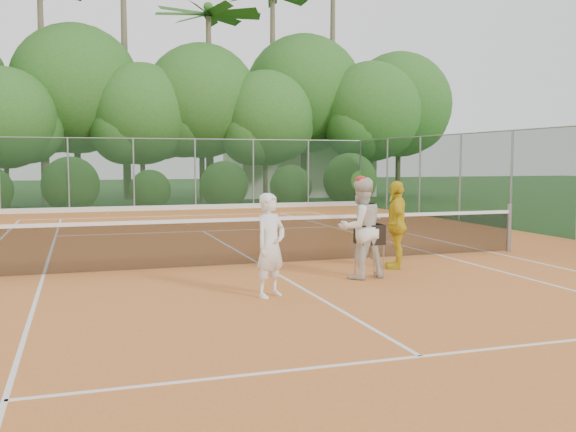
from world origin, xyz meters
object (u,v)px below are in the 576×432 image
object	(u,v)px
player_center_grp	(361,228)
ball_hopper	(369,235)
player_yellow	(396,225)
player_white	(271,245)

from	to	relation	value
player_center_grp	ball_hopper	distance (m)	0.22
player_center_grp	player_yellow	xyz separation A→B (m)	(1.12, 0.78, -0.05)
player_yellow	player_white	bearing A→B (deg)	-36.09
player_white	ball_hopper	xyz separation A→B (m)	(2.13, 0.97, -0.03)
player_white	ball_hopper	world-z (taller)	player_white
player_white	player_center_grp	distance (m)	2.20
player_white	ball_hopper	size ratio (longest dim) A/B	1.65
player_yellow	ball_hopper	distance (m)	1.25
player_center_grp	player_yellow	size ratio (longest dim) A/B	1.07
player_white	player_center_grp	size ratio (longest dim) A/B	0.88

